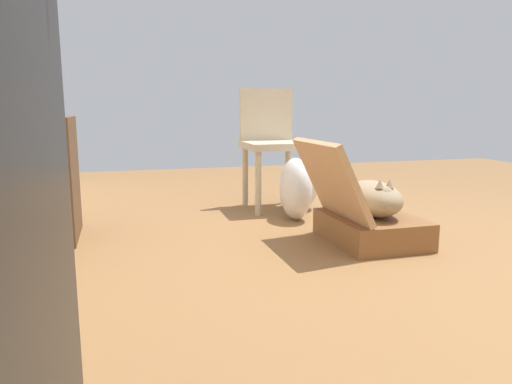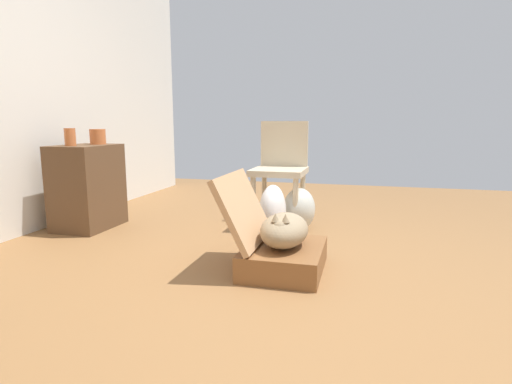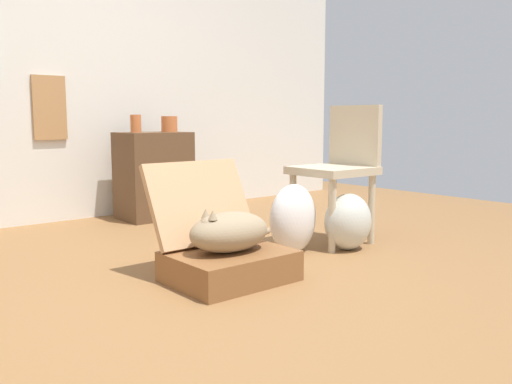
% 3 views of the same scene
% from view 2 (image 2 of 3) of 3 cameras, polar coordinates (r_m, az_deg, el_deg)
% --- Properties ---
extents(ground_plane, '(7.68, 7.68, 0.00)m').
position_cam_2_polar(ground_plane, '(2.31, 4.12, -12.89)').
color(ground_plane, olive).
rests_on(ground_plane, ground).
extents(suitcase_base, '(0.58, 0.46, 0.15)m').
position_cam_2_polar(suitcase_base, '(2.51, 3.91, -9.16)').
color(suitcase_base, brown).
rests_on(suitcase_base, ground).
extents(suitcase_lid, '(0.58, 0.24, 0.43)m').
position_cam_2_polar(suitcase_lid, '(2.49, -1.79, -2.35)').
color(suitcase_lid, tan).
rests_on(suitcase_lid, suitcase_base).
extents(cat, '(0.52, 0.28, 0.23)m').
position_cam_2_polar(cat, '(2.46, 3.93, -5.29)').
color(cat, '#998466').
rests_on(cat, suitcase_base).
extents(plastic_bag_white, '(0.33, 0.20, 0.42)m').
position_cam_2_polar(plastic_bag_white, '(3.12, 2.32, -2.83)').
color(plastic_bag_white, white).
rests_on(plastic_bag_white, ground).
extents(plastic_bag_clear, '(0.32, 0.26, 0.35)m').
position_cam_2_polar(plastic_bag_clear, '(3.41, 6.01, -2.38)').
color(plastic_bag_clear, silver).
rests_on(plastic_bag_clear, ground).
extents(side_table, '(0.54, 0.40, 0.70)m').
position_cam_2_polar(side_table, '(3.72, -22.37, 0.67)').
color(side_table, brown).
rests_on(side_table, ground).
extents(vase_tall, '(0.09, 0.09, 0.14)m').
position_cam_2_polar(vase_tall, '(3.59, -24.43, 6.97)').
color(vase_tall, '#CC6B38').
rests_on(vase_tall, side_table).
extents(vase_short, '(0.13, 0.13, 0.13)m').
position_cam_2_polar(vase_short, '(3.77, -21.14, 7.19)').
color(vase_short, '#CC6B38').
rests_on(vase_short, side_table).
extents(chair, '(0.46, 0.44, 0.90)m').
position_cam_2_polar(chair, '(3.51, 3.46, 3.44)').
color(chair, beige).
rests_on(chair, ground).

